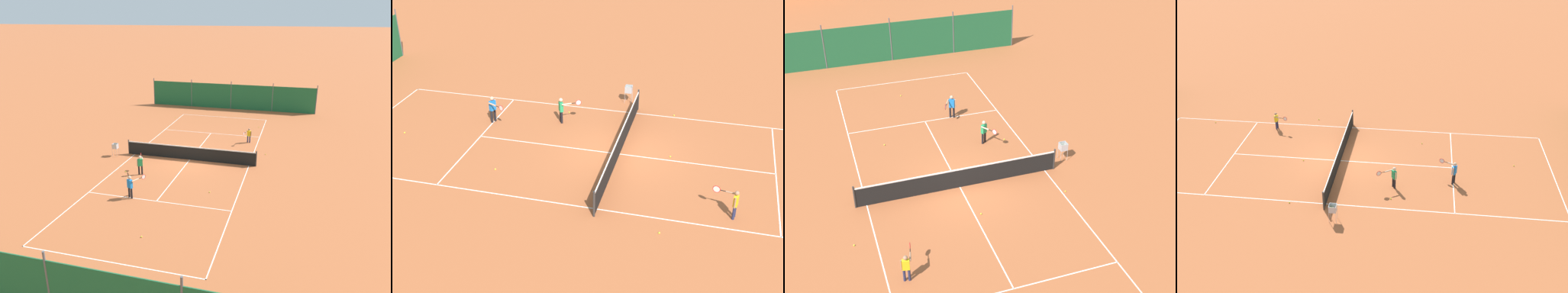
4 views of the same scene
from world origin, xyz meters
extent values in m
plane|color=#B25B33|center=(0.00, 0.00, 0.00)|extent=(600.00, 600.00, 0.00)
cube|color=white|center=(0.00, 11.90, 0.00)|extent=(8.25, 0.05, 0.01)
cube|color=white|center=(0.00, -11.90, 0.00)|extent=(8.25, 0.05, 0.01)
cube|color=white|center=(-4.10, 0.00, 0.00)|extent=(0.05, 23.85, 0.01)
cube|color=white|center=(4.10, 0.00, 0.00)|extent=(0.05, 23.85, 0.01)
cube|color=white|center=(0.00, 6.40, 0.00)|extent=(8.20, 0.05, 0.01)
cube|color=white|center=(0.00, -6.40, 0.00)|extent=(8.20, 0.05, 0.01)
cube|color=white|center=(0.00, 0.00, 0.00)|extent=(0.05, 12.80, 0.01)
cylinder|color=#2D2D2D|center=(-4.55, 0.00, 0.53)|extent=(0.08, 0.08, 1.06)
cylinder|color=#2D2D2D|center=(4.55, 0.00, 0.53)|extent=(0.08, 0.08, 1.06)
cube|color=black|center=(0.00, 0.00, 0.46)|extent=(9.10, 0.02, 0.91)
cube|color=white|center=(0.00, 0.00, 0.93)|extent=(9.10, 0.04, 0.06)
cylinder|color=#59595E|center=(0.00, 15.50, 1.45)|extent=(0.08, 0.08, 2.90)
cube|color=#1E6038|center=(0.00, -15.50, 1.30)|extent=(17.20, 0.04, 2.60)
cylinder|color=#59595E|center=(-8.60, -15.50, 1.45)|extent=(0.08, 0.08, 2.90)
cylinder|color=#59595E|center=(-4.30, -15.50, 1.45)|extent=(0.08, 0.08, 2.90)
cylinder|color=#59595E|center=(0.00, -15.50, 1.45)|extent=(0.08, 0.08, 2.90)
cylinder|color=#59595E|center=(4.30, -15.50, 1.45)|extent=(0.08, 0.08, 2.90)
cylinder|color=#59595E|center=(8.60, -15.50, 1.45)|extent=(0.08, 0.08, 2.90)
cylinder|color=black|center=(2.34, 3.32, 0.29)|extent=(0.10, 0.10, 0.59)
cylinder|color=black|center=(2.18, 3.22, 0.29)|extent=(0.10, 0.10, 0.59)
cube|color=#239E5B|center=(2.26, 3.27, 0.81)|extent=(0.33, 0.29, 0.45)
sphere|color=beige|center=(2.26, 3.27, 1.16)|extent=(0.18, 0.18, 0.18)
cylinder|color=beige|center=(2.41, 3.37, 0.81)|extent=(0.07, 0.07, 0.45)
cylinder|color=beige|center=(2.23, 2.98, 0.99)|extent=(0.30, 0.42, 0.07)
cylinder|color=black|center=(2.40, 2.70, 0.99)|extent=(0.13, 0.19, 0.03)
torus|color=red|center=(2.53, 2.50, 0.99)|extent=(0.17, 0.25, 0.28)
cylinder|color=silver|center=(2.53, 2.50, 0.99)|extent=(0.14, 0.21, 0.25)
cylinder|color=#23284C|center=(-3.49, -4.79, 0.27)|extent=(0.10, 0.10, 0.54)
cylinder|color=#23284C|center=(-3.32, -4.83, 0.27)|extent=(0.10, 0.10, 0.54)
cube|color=yellow|center=(-3.41, -4.81, 0.74)|extent=(0.28, 0.20, 0.41)
sphere|color=#A37556|center=(-3.41, -4.81, 1.06)|extent=(0.16, 0.16, 0.16)
cylinder|color=#A37556|center=(-3.57, -4.78, 0.74)|extent=(0.06, 0.06, 0.41)
cylinder|color=#A37556|center=(-3.21, -4.64, 0.91)|extent=(0.14, 0.42, 0.06)
cylinder|color=black|center=(-3.14, -4.34, 0.91)|extent=(0.07, 0.19, 0.03)
torus|color=red|center=(-3.10, -4.11, 0.91)|extent=(0.08, 0.28, 0.28)
cylinder|color=silver|center=(-3.10, -4.11, 0.91)|extent=(0.05, 0.25, 0.25)
cylinder|color=black|center=(1.61, 6.35, 0.31)|extent=(0.11, 0.11, 0.61)
cylinder|color=black|center=(1.43, 6.44, 0.31)|extent=(0.11, 0.11, 0.61)
cube|color=blue|center=(1.52, 6.40, 0.85)|extent=(0.34, 0.28, 0.47)
sphere|color=tan|center=(1.52, 6.40, 1.21)|extent=(0.19, 0.19, 0.19)
cylinder|color=tan|center=(1.69, 6.32, 0.85)|extent=(0.07, 0.07, 0.47)
cylinder|color=tan|center=(1.25, 6.27, 1.04)|extent=(0.27, 0.46, 0.07)
cylinder|color=black|center=(1.10, 5.95, 1.04)|extent=(0.12, 0.21, 0.03)
torus|color=red|center=(0.99, 5.73, 1.04)|extent=(0.14, 0.26, 0.28)
cylinder|color=silver|center=(0.99, 5.73, 1.04)|extent=(0.11, 0.23, 0.25)
sphere|color=#CCE033|center=(4.26, -1.83, 0.03)|extent=(0.07, 0.07, 0.07)
sphere|color=#CCE033|center=(4.47, -10.39, 0.03)|extent=(0.07, 0.07, 0.07)
sphere|color=#CCE033|center=(-4.95, -2.39, 0.03)|extent=(0.07, 0.07, 0.07)
sphere|color=#CCE033|center=(0.26, -2.13, 0.03)|extent=(0.07, 0.07, 0.07)
sphere|color=#CCE033|center=(-2.51, 4.63, 0.03)|extent=(0.07, 0.07, 0.07)
sphere|color=#CCE033|center=(-0.60, 9.88, 0.03)|extent=(0.07, 0.07, 0.07)
sphere|color=#CCE033|center=(-3.71, -9.15, 0.03)|extent=(0.07, 0.07, 0.07)
sphere|color=#CCE033|center=(3.33, 3.20, 0.03)|extent=(0.07, 0.07, 0.07)
cylinder|color=#B7B7BC|center=(5.13, 0.45, 0.28)|extent=(0.02, 0.02, 0.55)
cylinder|color=#B7B7BC|center=(5.47, 0.45, 0.28)|extent=(0.02, 0.02, 0.55)
cylinder|color=#B7B7BC|center=(5.13, 0.79, 0.28)|extent=(0.02, 0.02, 0.55)
cylinder|color=#B7B7BC|center=(5.47, 0.79, 0.28)|extent=(0.02, 0.02, 0.55)
cube|color=#B7B7BC|center=(5.30, 0.62, 0.56)|extent=(0.34, 0.34, 0.02)
cube|color=#B7B7BC|center=(5.30, 0.45, 0.72)|extent=(0.34, 0.02, 0.34)
cube|color=#B7B7BC|center=(5.30, 0.79, 0.72)|extent=(0.34, 0.02, 0.34)
cube|color=#B7B7BC|center=(5.13, 0.62, 0.72)|extent=(0.02, 0.34, 0.34)
cube|color=#B7B7BC|center=(5.47, 0.62, 0.72)|extent=(0.02, 0.34, 0.34)
sphere|color=#CCE033|center=(5.24, 0.54, 0.60)|extent=(0.07, 0.07, 0.07)
sphere|color=#CCE033|center=(5.26, 0.71, 0.60)|extent=(0.07, 0.07, 0.07)
sphere|color=#CCE033|center=(5.22, 0.52, 0.60)|extent=(0.07, 0.07, 0.07)
sphere|color=#CCE033|center=(5.39, 0.54, 0.60)|extent=(0.07, 0.07, 0.07)
sphere|color=#CCE033|center=(5.31, 0.73, 0.60)|extent=(0.07, 0.07, 0.07)
sphere|color=#CCE033|center=(5.24, 0.57, 0.60)|extent=(0.07, 0.07, 0.07)
sphere|color=#CCE033|center=(5.25, 0.54, 0.66)|extent=(0.07, 0.07, 0.07)
sphere|color=#CCE033|center=(5.20, 0.54, 0.66)|extent=(0.07, 0.07, 0.07)
sphere|color=#CCE033|center=(5.19, 0.56, 0.66)|extent=(0.07, 0.07, 0.07)
sphere|color=#CCE033|center=(5.40, 0.71, 0.66)|extent=(0.07, 0.07, 0.07)
sphere|color=#CCE033|center=(5.34, 0.67, 0.66)|extent=(0.07, 0.07, 0.07)
sphere|color=#CCE033|center=(5.27, 0.73, 0.66)|extent=(0.07, 0.07, 0.07)
sphere|color=#CCE033|center=(5.27, 0.62, 0.71)|extent=(0.07, 0.07, 0.07)
sphere|color=#CCE033|center=(5.24, 0.50, 0.71)|extent=(0.07, 0.07, 0.07)
camera|label=1|loc=(-6.91, 23.55, 9.56)|focal=35.00mm
camera|label=2|loc=(-19.73, -3.69, 11.67)|focal=50.00mm
camera|label=3|loc=(-5.47, -18.85, 14.01)|focal=50.00mm
camera|label=4|loc=(21.99, 4.51, 14.07)|focal=42.00mm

